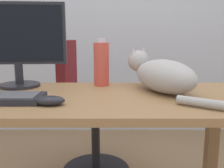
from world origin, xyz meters
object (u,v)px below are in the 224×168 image
object	(u,v)px
computer_mouse	(49,101)
monitor	(16,41)
cat	(160,74)
water_bottle	(101,64)
office_chair	(87,118)

from	to	relation	value
computer_mouse	monitor	bearing A→B (deg)	124.58
monitor	cat	distance (m)	0.72
cat	computer_mouse	distance (m)	0.51
monitor	water_bottle	distance (m)	0.43
office_chair	computer_mouse	bearing A→B (deg)	-94.71
monitor	water_bottle	xyz separation A→B (m)	(0.41, 0.03, -0.11)
cat	computer_mouse	size ratio (longest dim) A/B	5.05
monitor	cat	xyz separation A→B (m)	(0.69, -0.11, -0.15)
computer_mouse	water_bottle	bearing A→B (deg)	65.25
cat	water_bottle	world-z (taller)	water_bottle
monitor	computer_mouse	bearing A→B (deg)	-55.42
office_chair	water_bottle	size ratio (longest dim) A/B	3.94
office_chair	cat	size ratio (longest dim) A/B	1.73
computer_mouse	water_bottle	world-z (taller)	water_bottle
office_chair	monitor	size ratio (longest dim) A/B	2.00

